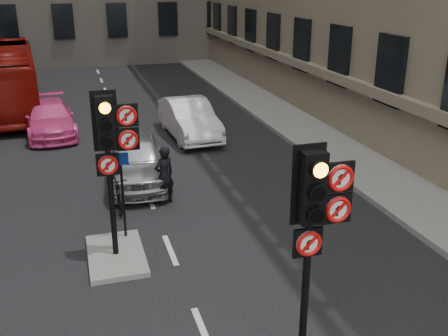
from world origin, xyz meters
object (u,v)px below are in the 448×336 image
motorcycle (116,191)px  info_sign (122,183)px  car_white (189,118)px  car_silver (135,158)px  motorcyclist (164,175)px  signal_near (316,210)px  signal_far (111,140)px  car_pink (50,118)px  bus_red (7,78)px

motorcycle → info_sign: size_ratio=0.79×
motorcycle → car_white: bearing=56.9°
car_white → car_silver: bearing=-125.0°
motorcycle → motorcyclist: bearing=-3.8°
car_white → signal_near: bearing=-97.0°
signal_far → car_pink: size_ratio=0.82×
signal_near → car_silver: 8.79m
car_pink → signal_near: bearing=-78.3°
car_white → info_sign: 8.47m
signal_near → car_pink: 15.07m
motorcyclist → bus_red: bearing=-92.4°
signal_near → motorcyclist: 6.93m
car_white → bus_red: 9.57m
motorcycle → signal_near: bearing=-73.7°
car_silver → motorcyclist: bearing=-68.8°
car_pink → info_sign: size_ratio=2.11×
car_white → motorcyclist: motorcyclist is taller
signal_far → car_silver: bearing=77.8°
signal_far → bus_red: 15.51m
car_white → info_sign: bearing=-115.9°
signal_far → car_white: size_ratio=0.83×
bus_red → info_sign: bus_red is taller
signal_near → motorcycle: signal_near is taller
car_white → info_sign: info_sign is taller
signal_far → info_sign: bearing=73.9°
car_pink → bus_red: bearing=106.6°
signal_near → car_white: (0.92, 12.50, -1.87)m
motorcyclist → signal_near: bearing=75.8°
car_silver → car_white: 4.81m
signal_far → car_white: 9.42m
motorcycle → info_sign: 2.10m
signal_far → motorcyclist: 3.56m
signal_far → motorcyclist: (1.49, 2.61, -1.90)m
signal_far → car_pink: 10.67m
motorcyclist → info_sign: 2.35m
signal_far → info_sign: (0.21, 0.74, -1.25)m
car_silver → car_pink: (-2.52, 5.91, -0.09)m
signal_near → info_sign: size_ratio=1.74×
signal_near → bus_red: signal_near is taller
car_white → motorcycle: (-3.32, -5.89, -0.22)m
signal_far → car_silver: size_ratio=0.84×
car_white → bus_red: size_ratio=0.42×
signal_near → motorcycle: bearing=109.9°
signal_far → motorcycle: signal_far is taller
car_silver → info_sign: size_ratio=2.06×
motorcyclist → car_pink: bearing=-92.2°
car_white → bus_red: bearing=133.7°
car_white → car_pink: size_ratio=0.99×
signal_far → motorcyclist: bearing=60.3°
motorcyclist → signal_far: bearing=36.5°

